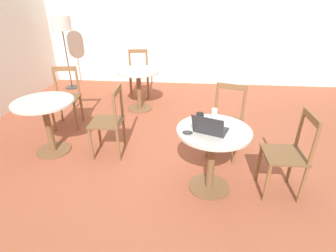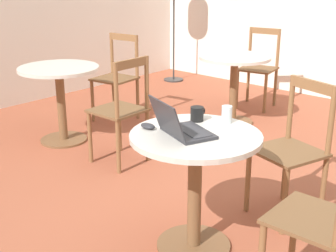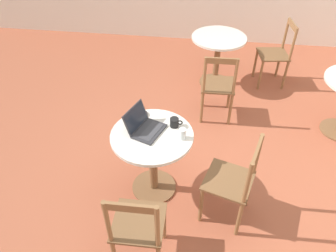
% 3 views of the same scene
% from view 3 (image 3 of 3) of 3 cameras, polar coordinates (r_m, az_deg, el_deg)
% --- Properties ---
extents(ground_plane, '(16.00, 16.00, 0.00)m').
position_cam_3_polar(ground_plane, '(3.61, 7.05, -7.54)').
color(ground_plane, '#9E5138').
extents(cafe_table_near, '(0.74, 0.74, 0.73)m').
position_cam_3_polar(cafe_table_near, '(3.03, -2.71, -4.15)').
color(cafe_table_near, brown).
rests_on(cafe_table_near, ground_plane).
extents(cafe_table_far, '(0.74, 0.74, 0.73)m').
position_cam_3_polar(cafe_table_far, '(4.71, 8.68, 13.02)').
color(cafe_table_far, brown).
rests_on(cafe_table_far, ground_plane).
extents(chair_near_front, '(0.40, 0.40, 0.92)m').
position_cam_3_polar(chair_near_front, '(2.62, -5.28, -17.13)').
color(chair_near_front, brown).
rests_on(chair_near_front, ground_plane).
extents(chair_near_right, '(0.50, 0.50, 0.92)m').
position_cam_3_polar(chair_near_right, '(2.92, 11.30, -9.56)').
color(chair_near_right, brown).
rests_on(chair_near_right, ground_plane).
extents(chair_far_right, '(0.45, 0.45, 0.92)m').
position_cam_3_polar(chair_far_right, '(4.94, 18.30, 11.75)').
color(chair_far_right, brown).
rests_on(chair_far_right, ground_plane).
extents(chair_far_front, '(0.41, 0.41, 0.92)m').
position_cam_3_polar(chair_far_front, '(4.04, 8.67, 6.77)').
color(chair_far_front, brown).
rests_on(chair_far_front, ground_plane).
extents(laptop, '(0.37, 0.38, 0.21)m').
position_cam_3_polar(laptop, '(2.92, -4.06, -0.11)').
color(laptop, '#2D2D33').
rests_on(laptop, cafe_table_near).
extents(mouse, '(0.06, 0.10, 0.03)m').
position_cam_3_polar(mouse, '(3.11, -4.12, 2.10)').
color(mouse, '#2D2D33').
rests_on(mouse, cafe_table_near).
extents(mug, '(0.12, 0.08, 0.09)m').
position_cam_3_polar(mug, '(2.96, 1.16, 0.62)').
color(mug, black).
rests_on(mug, cafe_table_near).
extents(drinking_glass, '(0.06, 0.06, 0.10)m').
position_cam_3_polar(drinking_glass, '(2.83, 2.55, -1.37)').
color(drinking_glass, silver).
rests_on(drinking_glass, cafe_table_near).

